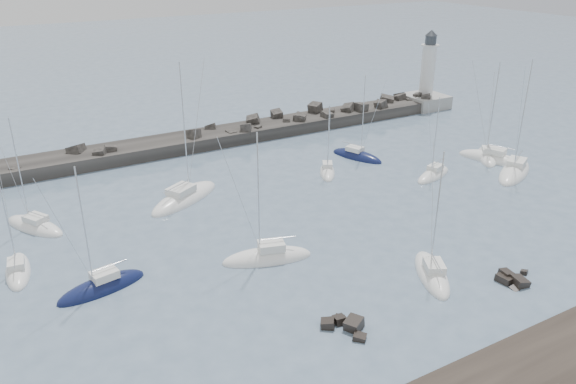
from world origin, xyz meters
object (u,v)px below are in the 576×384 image
(sailboat_4, at_px, (185,199))
(sailboat_5, at_px, (267,258))
(sailboat_8, at_px, (357,157))
(lighthouse, at_px, (426,91))
(sailboat_3, at_px, (18,271))
(sailboat_6, at_px, (327,172))
(sailboat_1, at_px, (35,227))
(sailboat_7, at_px, (432,275))
(sailboat_11, at_px, (514,173))
(sailboat_12, at_px, (487,157))
(sailboat_9, at_px, (433,175))
(sailboat_2, at_px, (102,288))
(sailboat_10, at_px, (491,159))

(sailboat_4, relative_size, sailboat_5, 1.24)
(sailboat_8, bearing_deg, lighthouse, 30.50)
(sailboat_5, bearing_deg, sailboat_3, 156.33)
(sailboat_4, distance_m, sailboat_6, 19.28)
(sailboat_3, bearing_deg, sailboat_1, 73.93)
(lighthouse, bearing_deg, sailboat_7, -131.45)
(sailboat_3, bearing_deg, sailboat_8, 11.89)
(sailboat_6, relative_size, sailboat_7, 0.79)
(sailboat_6, distance_m, sailboat_11, 24.52)
(sailboat_1, relative_size, sailboat_12, 1.03)
(sailboat_1, relative_size, sailboat_9, 1.13)
(sailboat_5, xyz_separation_m, sailboat_6, (17.12, 15.71, -0.02))
(sailboat_2, distance_m, sailboat_6, 34.56)
(sailboat_3, distance_m, sailboat_4, 20.34)
(sailboat_1, height_order, sailboat_2, sailboat_1)
(sailboat_9, bearing_deg, sailboat_5, -164.27)
(sailboat_1, distance_m, sailboat_6, 35.59)
(sailboat_8, bearing_deg, sailboat_7, -113.48)
(sailboat_11, bearing_deg, sailboat_7, -153.36)
(sailboat_8, relative_size, sailboat_11, 0.78)
(sailboat_7, distance_m, sailboat_8, 31.17)
(sailboat_7, xyz_separation_m, sailboat_11, (26.78, 13.43, 0.00))
(sailboat_2, xyz_separation_m, sailboat_7, (26.47, -12.57, -0.00))
(sailboat_8, distance_m, sailboat_9, 11.52)
(sailboat_5, bearing_deg, sailboat_11, 5.20)
(sailboat_7, xyz_separation_m, sailboat_12, (28.15, 19.35, 0.00))
(lighthouse, relative_size, sailboat_3, 1.32)
(sailboat_4, height_order, sailboat_8, sailboat_4)
(sailboat_1, bearing_deg, sailboat_9, -11.96)
(sailboat_1, xyz_separation_m, sailboat_6, (35.52, -2.24, 0.00))
(sailboat_1, relative_size, sailboat_3, 1.17)
(sailboat_1, bearing_deg, sailboat_5, -44.29)
(sailboat_1, relative_size, sailboat_11, 0.80)
(sailboat_3, height_order, sailboat_12, sailboat_12)
(sailboat_3, xyz_separation_m, sailboat_7, (32.53, -19.12, 0.01))
(sailboat_1, height_order, sailboat_11, sailboat_11)
(sailboat_12, bearing_deg, sailboat_4, 169.86)
(sailboat_1, xyz_separation_m, sailboat_10, (58.02, -9.47, 0.02))
(sailboat_12, bearing_deg, lighthouse, 66.24)
(sailboat_1, distance_m, sailboat_3, 9.13)
(sailboat_7, bearing_deg, sailboat_11, 26.64)
(sailboat_6, bearing_deg, sailboat_5, -137.46)
(sailboat_7, bearing_deg, sailboat_12, 34.51)
(lighthouse, height_order, sailboat_11, sailboat_11)
(sailboat_9, xyz_separation_m, sailboat_12, (11.27, 1.39, 0.02))
(sailboat_1, height_order, sailboat_5, sailboat_5)
(sailboat_5, xyz_separation_m, sailboat_8, (24.02, 18.64, -0.02))
(sailboat_1, distance_m, sailboat_7, 40.97)
(lighthouse, relative_size, sailboat_4, 0.85)
(sailboat_10, bearing_deg, sailboat_9, -177.61)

